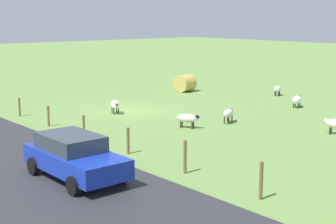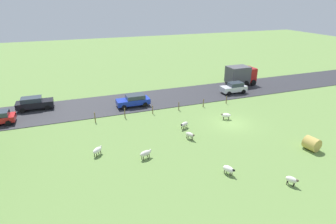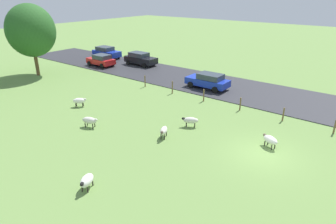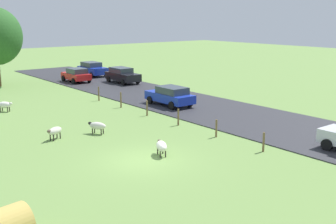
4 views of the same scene
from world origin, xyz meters
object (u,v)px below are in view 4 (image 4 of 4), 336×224
at_px(sheep_1, 161,146).
at_px(car_0, 76,75).
at_px(sheep_4, 55,131).
at_px(car_4, 92,69).
at_px(sheep_2, 97,126).
at_px(car_1, 122,75).
at_px(sheep_0, 5,105).
at_px(car_3, 170,95).

bearing_deg(sheep_1, car_0, 72.86).
relative_size(sheep_4, car_4, 0.27).
height_order(sheep_2, car_4, car_4).
bearing_deg(car_1, sheep_4, -133.16).
relative_size(sheep_0, sheep_1, 0.92).
bearing_deg(sheep_2, car_3, 22.67).
xyz_separation_m(sheep_2, car_3, (8.81, 3.68, 0.35)).
bearing_deg(sheep_0, car_3, -29.09).
height_order(sheep_4, car_4, car_4).
distance_m(sheep_2, car_4, 26.29).
xyz_separation_m(car_3, car_4, (3.49, 19.56, 0.05)).
relative_size(sheep_0, sheep_4, 0.94).
bearing_deg(sheep_0, sheep_1, -79.01).
bearing_deg(sheep_2, car_1, 53.12).
height_order(sheep_1, sheep_2, sheep_1).
xyz_separation_m(car_1, car_3, (-3.39, -12.58, -0.04)).
bearing_deg(sheep_1, sheep_0, 100.99).
relative_size(sheep_4, car_1, 0.26).
height_order(car_1, car_4, car_4).
relative_size(sheep_0, sheep_2, 0.91).
relative_size(sheep_0, car_3, 0.25).
bearing_deg(sheep_4, car_0, 60.30).
height_order(sheep_0, sheep_2, sheep_0).
bearing_deg(sheep_1, sheep_2, 95.67).
bearing_deg(sheep_1, car_1, 62.20).
relative_size(sheep_0, car_0, 0.29).
height_order(sheep_1, car_3, car_3).
bearing_deg(sheep_2, sheep_0, 104.01).
bearing_deg(car_3, sheep_0, 150.91).
relative_size(sheep_0, car_1, 0.25).
bearing_deg(car_1, sheep_0, -156.79).
distance_m(car_0, car_4, 4.99).
bearing_deg(car_4, car_1, -90.82).
height_order(sheep_4, car_1, car_1).
height_order(sheep_1, car_0, car_0).
bearing_deg(sheep_2, sheep_4, 169.55).
relative_size(sheep_1, car_1, 0.27).
height_order(sheep_2, car_3, car_3).
xyz_separation_m(sheep_4, car_3, (11.40, 3.20, 0.34)).
xyz_separation_m(car_0, car_4, (3.78, 3.26, 0.07)).
bearing_deg(car_4, sheep_2, -117.89).
xyz_separation_m(car_1, car_4, (0.10, 6.98, 0.01)).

